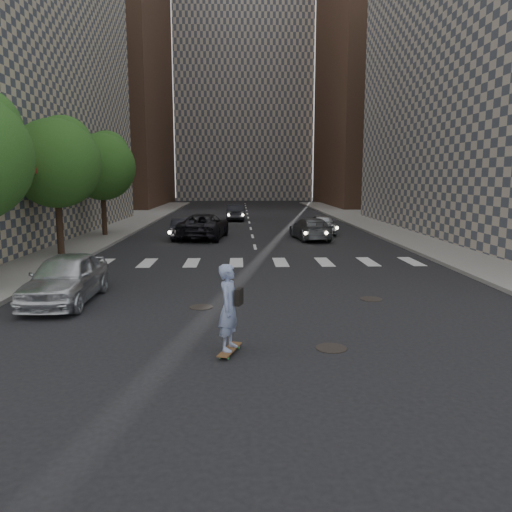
{
  "coord_description": "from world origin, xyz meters",
  "views": [
    {
      "loc": [
        -0.86,
        -13.2,
        3.83
      ],
      "look_at": [
        -0.32,
        2.67,
        1.3
      ],
      "focal_mm": 35.0,
      "sensor_mm": 36.0,
      "label": 1
    }
  ],
  "objects_px": {
    "traffic_car_e": "(236,212)",
    "traffic_car_a": "(184,228)",
    "silver_sedan": "(66,278)",
    "traffic_car_c": "(204,226)",
    "tree_c": "(103,164)",
    "traffic_car_b": "(311,229)",
    "traffic_car_d": "(322,224)",
    "skateboarder": "(230,307)",
    "tree_b": "(58,159)"
  },
  "relations": [
    {
      "from": "traffic_car_e",
      "to": "traffic_car_a",
      "type": "bearing_deg",
      "value": 77.92
    },
    {
      "from": "silver_sedan",
      "to": "traffic_car_e",
      "type": "xyz_separation_m",
      "value": [
        5.05,
        29.06,
        -0.05
      ]
    },
    {
      "from": "traffic_car_a",
      "to": "traffic_car_c",
      "type": "bearing_deg",
      "value": -173.73
    },
    {
      "from": "tree_c",
      "to": "traffic_car_e",
      "type": "distance_m",
      "value": 15.06
    },
    {
      "from": "tree_c",
      "to": "silver_sedan",
      "type": "relative_size",
      "value": 1.49
    },
    {
      "from": "traffic_car_b",
      "to": "traffic_car_c",
      "type": "relative_size",
      "value": 0.83
    },
    {
      "from": "traffic_car_a",
      "to": "traffic_car_d",
      "type": "height_order",
      "value": "traffic_car_d"
    },
    {
      "from": "traffic_car_d",
      "to": "traffic_car_b",
      "type": "bearing_deg",
      "value": 69.29
    },
    {
      "from": "silver_sedan",
      "to": "skateboarder",
      "type": "bearing_deg",
      "value": -42.61
    },
    {
      "from": "skateboarder",
      "to": "traffic_car_b",
      "type": "bearing_deg",
      "value": 95.14
    },
    {
      "from": "skateboarder",
      "to": "traffic_car_a",
      "type": "distance_m",
      "value": 20.82
    },
    {
      "from": "skateboarder",
      "to": "traffic_car_b",
      "type": "height_order",
      "value": "skateboarder"
    },
    {
      "from": "tree_c",
      "to": "tree_b",
      "type": "bearing_deg",
      "value": -90.0
    },
    {
      "from": "silver_sedan",
      "to": "traffic_car_b",
      "type": "bearing_deg",
      "value": 57.62
    },
    {
      "from": "tree_b",
      "to": "traffic_car_d",
      "type": "relative_size",
      "value": 1.62
    },
    {
      "from": "traffic_car_a",
      "to": "tree_b",
      "type": "bearing_deg",
      "value": 50.14
    },
    {
      "from": "tree_b",
      "to": "tree_c",
      "type": "bearing_deg",
      "value": 90.0
    },
    {
      "from": "skateboarder",
      "to": "traffic_car_d",
      "type": "distance_m",
      "value": 23.47
    },
    {
      "from": "tree_b",
      "to": "silver_sedan",
      "type": "relative_size",
      "value": 1.49
    },
    {
      "from": "tree_c",
      "to": "traffic_car_d",
      "type": "relative_size",
      "value": 1.62
    },
    {
      "from": "traffic_car_c",
      "to": "tree_b",
      "type": "bearing_deg",
      "value": 53.88
    },
    {
      "from": "silver_sedan",
      "to": "traffic_car_d",
      "type": "height_order",
      "value": "silver_sedan"
    },
    {
      "from": "traffic_car_b",
      "to": "traffic_car_c",
      "type": "distance_m",
      "value": 6.66
    },
    {
      "from": "tree_c",
      "to": "traffic_car_e",
      "type": "bearing_deg",
      "value": 55.16
    },
    {
      "from": "traffic_car_e",
      "to": "traffic_car_d",
      "type": "bearing_deg",
      "value": 119.07
    },
    {
      "from": "silver_sedan",
      "to": "traffic_car_c",
      "type": "height_order",
      "value": "traffic_car_c"
    },
    {
      "from": "traffic_car_c",
      "to": "traffic_car_d",
      "type": "height_order",
      "value": "traffic_car_c"
    },
    {
      "from": "tree_c",
      "to": "traffic_car_c",
      "type": "distance_m",
      "value": 7.54
    },
    {
      "from": "tree_b",
      "to": "traffic_car_a",
      "type": "xyz_separation_m",
      "value": [
        5.16,
        6.68,
        -3.99
      ]
    },
    {
      "from": "silver_sedan",
      "to": "tree_b",
      "type": "bearing_deg",
      "value": 109.83
    },
    {
      "from": "skateboarder",
      "to": "traffic_car_d",
      "type": "height_order",
      "value": "skateboarder"
    },
    {
      "from": "silver_sedan",
      "to": "traffic_car_d",
      "type": "xyz_separation_m",
      "value": [
        10.89,
        18.0,
        -0.06
      ]
    },
    {
      "from": "silver_sedan",
      "to": "traffic_car_c",
      "type": "xyz_separation_m",
      "value": [
        3.12,
        16.0,
        0.02
      ]
    },
    {
      "from": "tree_c",
      "to": "traffic_car_a",
      "type": "distance_m",
      "value": 6.66
    },
    {
      "from": "traffic_car_b",
      "to": "traffic_car_e",
      "type": "distance_m",
      "value": 14.63
    },
    {
      "from": "traffic_car_a",
      "to": "traffic_car_e",
      "type": "xyz_separation_m",
      "value": [
        3.14,
        13.24,
        0.05
      ]
    },
    {
      "from": "traffic_car_d",
      "to": "tree_b",
      "type": "bearing_deg",
      "value": 33.9
    },
    {
      "from": "tree_b",
      "to": "traffic_car_a",
      "type": "height_order",
      "value": "tree_b"
    },
    {
      "from": "traffic_car_b",
      "to": "traffic_car_e",
      "type": "bearing_deg",
      "value": -77.97
    },
    {
      "from": "tree_b",
      "to": "traffic_car_e",
      "type": "relative_size",
      "value": 1.54
    },
    {
      "from": "traffic_car_a",
      "to": "traffic_car_d",
      "type": "xyz_separation_m",
      "value": [
        8.98,
        2.18,
        0.04
      ]
    },
    {
      "from": "silver_sedan",
      "to": "traffic_car_d",
      "type": "bearing_deg",
      "value": 59.06
    },
    {
      "from": "traffic_car_d",
      "to": "silver_sedan",
      "type": "bearing_deg",
      "value": 60.65
    },
    {
      "from": "traffic_car_b",
      "to": "traffic_car_d",
      "type": "height_order",
      "value": "traffic_car_d"
    },
    {
      "from": "silver_sedan",
      "to": "traffic_car_b",
      "type": "height_order",
      "value": "silver_sedan"
    },
    {
      "from": "skateboarder",
      "to": "traffic_car_d",
      "type": "relative_size",
      "value": 0.49
    },
    {
      "from": "traffic_car_c",
      "to": "traffic_car_d",
      "type": "xyz_separation_m",
      "value": [
        7.77,
        2.0,
        -0.08
      ]
    },
    {
      "from": "tree_b",
      "to": "traffic_car_a",
      "type": "bearing_deg",
      "value": 52.31
    },
    {
      "from": "tree_b",
      "to": "tree_c",
      "type": "distance_m",
      "value": 8.0
    },
    {
      "from": "traffic_car_a",
      "to": "tree_c",
      "type": "bearing_deg",
      "value": -16.46
    }
  ]
}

